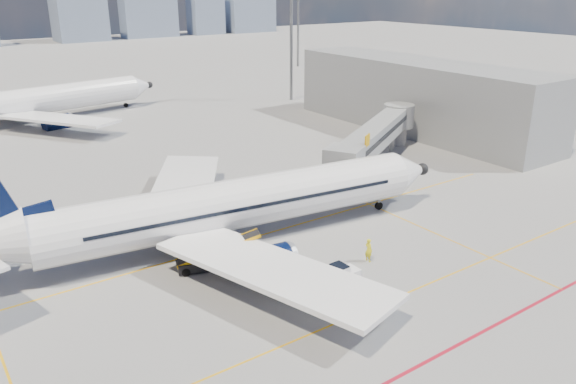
# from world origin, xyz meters

# --- Properties ---
(ground) EXTENTS (420.00, 420.00, 0.00)m
(ground) POSITION_xyz_m (0.00, 0.00, 0.00)
(ground) COLOR gray
(ground) RESTS_ON ground
(apron_markings) EXTENTS (90.00, 35.12, 0.01)m
(apron_markings) POSITION_xyz_m (-0.58, -3.91, 0.01)
(apron_markings) COLOR orange
(apron_markings) RESTS_ON ground
(jet_bridge) EXTENTS (23.55, 15.78, 6.30)m
(jet_bridge) POSITION_xyz_m (23.51, 16.91, 3.74)
(jet_bridge) COLOR gray
(jet_bridge) RESTS_ON ground
(terminal_block) EXTENTS (10.00, 42.00, 10.00)m
(terminal_block) POSITION_xyz_m (39.95, 26.00, 5.00)
(terminal_block) COLOR gray
(terminal_block) RESTS_ON ground
(floodlight_mast_ne) EXTENTS (3.20, 0.61, 25.45)m
(floodlight_mast_ne) POSITION_xyz_m (38.00, 55.00, 13.59)
(floodlight_mast_ne) COLOR slate
(floodlight_mast_ne) RESTS_ON ground
(floodlight_mast_far) EXTENTS (3.20, 0.61, 25.45)m
(floodlight_mast_far) POSITION_xyz_m (65.00, 90.00, 13.59)
(floodlight_mast_far) COLOR slate
(floodlight_mast_far) RESTS_ON ground
(main_aircraft) EXTENTS (42.99, 37.35, 12.59)m
(main_aircraft) POSITION_xyz_m (-2.37, 8.56, 3.22)
(main_aircraft) COLOR white
(main_aircraft) RESTS_ON ground
(second_aircraft) EXTENTS (42.71, 36.94, 12.54)m
(second_aircraft) POSITION_xyz_m (-5.50, 63.25, 3.22)
(second_aircraft) COLOR white
(second_aircraft) RESTS_ON ground
(baggage_tug) EXTENTS (2.38, 1.46, 1.63)m
(baggage_tug) POSITION_xyz_m (1.71, -2.40, 0.78)
(baggage_tug) COLOR white
(baggage_tug) RESTS_ON ground
(cargo_dolly) EXTENTS (3.32, 1.74, 1.75)m
(cargo_dolly) POSITION_xyz_m (-1.84, -0.89, 0.96)
(cargo_dolly) COLOR black
(cargo_dolly) RESTS_ON ground
(belt_loader) EXTENTS (6.49, 3.49, 2.63)m
(belt_loader) POSITION_xyz_m (-4.99, 5.20, 0.68)
(belt_loader) COLOR black
(belt_loader) RESTS_ON ground
(ramp_worker) EXTENTS (0.46, 0.70, 1.91)m
(ramp_worker) POSITION_xyz_m (5.69, -0.85, 0.95)
(ramp_worker) COLOR yellow
(ramp_worker) RESTS_ON ground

